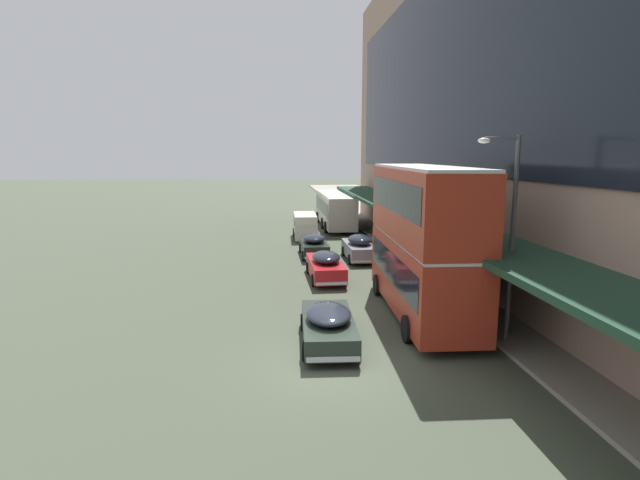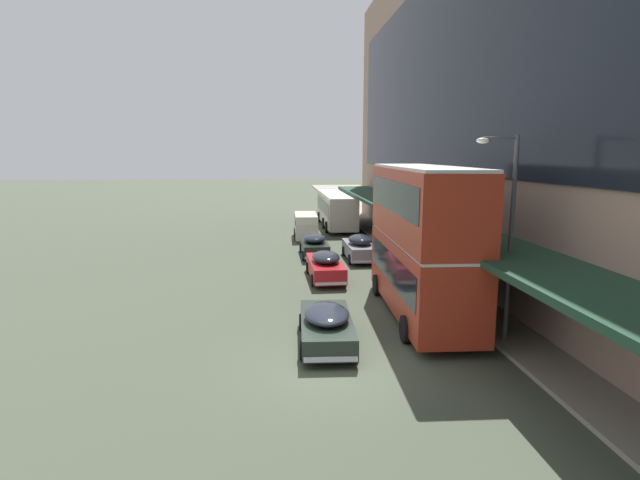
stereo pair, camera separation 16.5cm
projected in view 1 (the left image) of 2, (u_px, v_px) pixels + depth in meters
name	position (u px, v px, depth m)	size (l,w,h in m)	color
ground	(333.00, 366.00, 16.03)	(240.00, 240.00, 0.00)	#444C3B
transit_bus_kerbside_front	(335.00, 208.00, 45.89)	(2.75, 10.87, 3.10)	beige
transit_bus_kerbside_rear	(423.00, 237.00, 20.48)	(3.03, 9.57, 6.25)	#A9301D
sedan_oncoming_rear	(328.00, 325.00, 17.82)	(2.09, 4.80, 1.44)	#242E27
sedan_far_back	(359.00, 247.00, 31.87)	(1.82, 4.47, 1.67)	gray
sedan_lead_near	(314.00, 245.00, 33.00)	(1.82, 4.53, 1.52)	black
sedan_second_mid	(326.00, 265.00, 26.97)	(1.90, 4.88, 1.55)	red
vw_van	(305.00, 225.00, 40.12)	(1.98, 4.58, 1.96)	beige
pedestrian_at_kerb	(456.00, 265.00, 25.23)	(0.49, 0.44, 1.86)	black
street_lamp	(508.00, 225.00, 17.22)	(1.50, 0.28, 7.21)	#4C4C51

